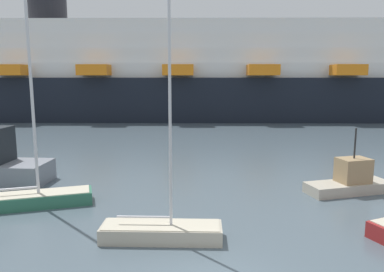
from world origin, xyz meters
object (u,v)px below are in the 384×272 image
object	(u,v)px
sailboat_3	(28,196)
fishing_boat_1	(350,181)
cruise_ship	(180,76)
sailboat_2	(162,229)

from	to	relation	value
sailboat_3	fishing_boat_1	world-z (taller)	sailboat_3
fishing_boat_1	cruise_ship	xyz separation A→B (m)	(-8.95, 41.24, 6.06)
cruise_ship	fishing_boat_1	bearing A→B (deg)	-73.85
sailboat_2	fishing_boat_1	distance (m)	12.26
sailboat_2	cruise_ship	bearing A→B (deg)	92.76
sailboat_2	sailboat_3	world-z (taller)	sailboat_3
sailboat_2	cruise_ship	xyz separation A→B (m)	(1.88, 47.00, 6.29)
sailboat_2	sailboat_3	size ratio (longest dim) A/B	0.76
sailboat_3	fishing_boat_1	size ratio (longest dim) A/B	2.39
cruise_ship	sailboat_2	bearing A→B (deg)	-88.38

